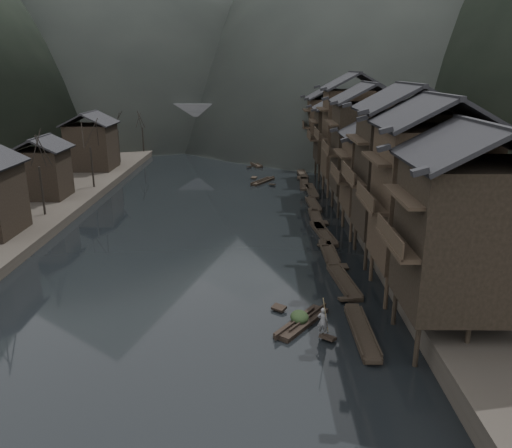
{
  "coord_description": "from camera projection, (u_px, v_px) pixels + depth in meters",
  "views": [
    {
      "loc": [
        5.41,
        -34.88,
        16.08
      ],
      "look_at": [
        5.1,
        8.27,
        2.5
      ],
      "focal_mm": 35.0,
      "sensor_mm": 36.0,
      "label": 1
    }
  ],
  "objects": [
    {
      "name": "left_houses",
      "position": [
        28.0,
        165.0,
        55.76
      ],
      "size": [
        8.1,
        53.2,
        8.73
      ],
      "color": "black",
      "rests_on": "left_bank"
    },
    {
      "name": "midriver_boats",
      "position": [
        240.0,
        164.0,
        85.64
      ],
      "size": [
        12.64,
        31.57,
        0.45
      ],
      "color": "black",
      "rests_on": "water"
    },
    {
      "name": "moored_sampans",
      "position": [
        318.0,
        217.0,
        55.42
      ],
      "size": [
        2.3,
        55.05,
        0.47
      ],
      "color": "black",
      "rests_on": "water"
    },
    {
      "name": "boatman",
      "position": [
        323.0,
        318.0,
        30.72
      ],
      "size": [
        0.74,
        0.57,
        1.82
      ],
      "primitive_type": "imported",
      "rotation": [
        0.0,
        0.0,
        2.93
      ],
      "color": "slate",
      "rests_on": "hero_sampan"
    },
    {
      "name": "stilt_houses",
      "position": [
        370.0,
        139.0,
        53.31
      ],
      "size": [
        9.0,
        67.6,
        15.8
      ],
      "color": "black",
      "rests_on": "ground"
    },
    {
      "name": "bamboo_pole",
      "position": [
        328.0,
        276.0,
        29.88
      ],
      "size": [
        0.83,
        2.06,
        3.75
      ],
      "primitive_type": "cylinder",
      "rotation": [
        0.52,
        0.0,
        -0.36
      ],
      "color": "#8C7A51",
      "rests_on": "boatman"
    },
    {
      "name": "cargo_heap",
      "position": [
        300.0,
        312.0,
        32.57
      ],
      "size": [
        1.21,
        1.59,
        0.73
      ],
      "primitive_type": "ellipsoid",
      "color": "black",
      "rests_on": "hero_sampan"
    },
    {
      "name": "water",
      "position": [
        189.0,
        287.0,
        38.13
      ],
      "size": [
        300.0,
        300.0,
        0.0
      ],
      "primitive_type": "plane",
      "color": "black",
      "rests_on": "ground"
    },
    {
      "name": "stone_bridge",
      "position": [
        234.0,
        122.0,
        105.28
      ],
      "size": [
        40.0,
        6.0,
        9.0
      ],
      "color": "#4C4C4F",
      "rests_on": "ground"
    },
    {
      "name": "right_bank",
      "position": [
        454.0,
        172.0,
        75.78
      ],
      "size": [
        40.0,
        200.0,
        1.8
      ],
      "primitive_type": "cube",
      "color": "#2D2823",
      "rests_on": "ground"
    },
    {
      "name": "bare_trees",
      "position": [
        68.0,
        152.0,
        58.34
      ],
      "size": [
        3.77,
        72.02,
        7.54
      ],
      "color": "black",
      "rests_on": "left_bank"
    },
    {
      "name": "hero_sampan",
      "position": [
        302.0,
        322.0,
        32.56
      ],
      "size": [
        4.0,
        5.01,
        0.44
      ],
      "color": "black",
      "rests_on": "water"
    }
  ]
}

